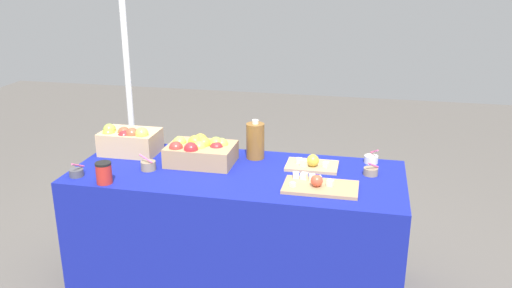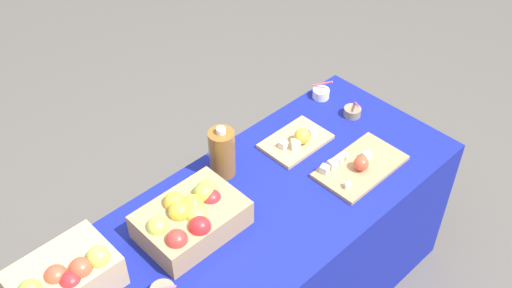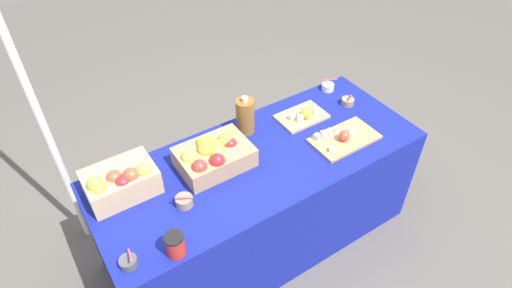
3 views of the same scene
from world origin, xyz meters
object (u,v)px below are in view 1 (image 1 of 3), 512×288
Objects in this scene: sample_bowl_far at (148,165)px; tent_pole at (129,90)px; apple_crate_middle at (201,151)px; cutting_board_back at (312,164)px; cider_jug at (255,141)px; apple_crate_left at (129,140)px; coffee_cup at (104,173)px; sample_bowl_extra at (76,172)px; cutting_board_front at (319,186)px; sample_bowl_mid at (371,159)px; sample_bowl_near at (371,171)px.

tent_pole is at bearing 120.85° from sample_bowl_far.
sample_bowl_far is at bearing -147.36° from apple_crate_middle.
cutting_board_back is 0.38m from cider_jug.
apple_crate_left is 2.92× the size of coffee_cup.
apple_crate_left reaches higher than sample_bowl_extra.
cutting_board_back is at bearing 5.32° from apple_crate_middle.
sample_bowl_extra is at bearing 164.09° from coffee_cup.
tent_pole is (-0.09, 0.93, 0.26)m from sample_bowl_extra.
apple_crate_left is 0.88× the size of cutting_board_front.
sample_bowl_mid is at bearing 5.09° from cider_jug.
cutting_board_back is 3.05× the size of sample_bowl_mid.
cider_jug is (0.56, 0.33, 0.08)m from sample_bowl_far.
tent_pole is (-1.37, 0.52, 0.26)m from cutting_board_back.
cider_jug is at bearing -174.91° from sample_bowl_mid.
sample_bowl_mid reaches higher than cutting_board_back.
cutting_board_back is 3.05× the size of sample_bowl_extra.
cider_jug is (0.92, 0.50, 0.09)m from sample_bowl_extra.
coffee_cup is (0.20, -0.06, 0.04)m from sample_bowl_extra.
coffee_cup is at bearing -163.25° from sample_bowl_near.
apple_crate_left is 1.49m from sample_bowl_near.
apple_crate_middle is 3.98× the size of sample_bowl_mid.
tent_pole is (-1.71, 0.36, 0.25)m from sample_bowl_mid.
cutting_board_back is (0.66, 0.06, -0.05)m from apple_crate_middle.
sample_bowl_near is at bearing 43.55° from cutting_board_front.
apple_crate_left is 1.49m from sample_bowl_mid.
sample_bowl_extra is at bearing -162.26° from cutting_board_back.
sample_bowl_far is (-0.27, -0.17, -0.05)m from apple_crate_middle.
sample_bowl_extra is (-1.62, -0.57, -0.00)m from sample_bowl_mid.
apple_crate_left is 0.89× the size of apple_crate_middle.
apple_crate_middle is 1.00m from sample_bowl_near.
apple_crate_middle is 0.34m from cider_jug.
cutting_board_back is 2.51× the size of coffee_cup.
apple_crate_left is at bearing 72.92° from sample_bowl_extra.
sample_bowl_near is 1.27m from sample_bowl_far.
cutting_board_front is 0.52m from sample_bowl_mid.
tent_pole is (-0.22, 0.51, 0.19)m from apple_crate_left.
coffee_cup is at bearing -142.03° from cider_jug.
cider_jug is (-0.70, 0.13, 0.09)m from sample_bowl_near.
sample_bowl_extra is at bearing -167.15° from sample_bowl_near.
tent_pole reaches higher than sample_bowl_far.
cutting_board_front is 1.35m from sample_bowl_extra.
sample_bowl_extra is at bearing -151.29° from cider_jug.
sample_bowl_near is 0.04× the size of tent_pole.
sample_bowl_far is 0.28m from coffee_cup.
sample_bowl_far is 0.40× the size of cider_jug.
apple_crate_left is 4.00× the size of sample_bowl_near.
sample_bowl_near is 1.66m from sample_bowl_extra.
cider_jug is (-0.70, -0.06, 0.09)m from sample_bowl_mid.
cutting_board_front is 4.10× the size of sample_bowl_far.
sample_bowl_near is at bearing 8.62° from sample_bowl_far.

